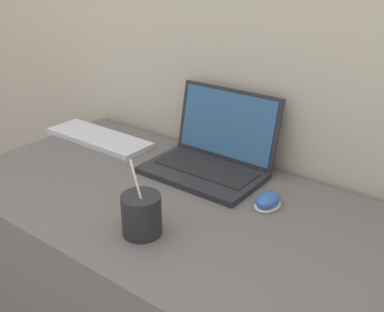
# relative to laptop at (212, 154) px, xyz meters

# --- Properties ---
(wall_back) EXTENTS (7.00, 0.04, 2.50)m
(wall_back) POSITION_rel_laptop_xyz_m (0.02, 0.17, 0.43)
(wall_back) COLOR #BCB299
(wall_back) RESTS_ON ground_plane
(desk) EXTENTS (1.41, 0.73, 0.76)m
(desk) POSITION_rel_laptop_xyz_m (0.02, -0.23, -0.44)
(desk) COLOR #5B5651
(desk) RESTS_ON ground_plane
(laptop) EXTENTS (0.39, 0.29, 0.26)m
(laptop) POSITION_rel_laptop_xyz_m (0.00, 0.00, 0.00)
(laptop) COLOR #232326
(laptop) RESTS_ON desk
(drink_cup) EXTENTS (0.10, 0.10, 0.22)m
(drink_cup) POSITION_rel_laptop_xyz_m (0.07, -0.42, -0.00)
(drink_cup) COLOR #232326
(drink_cup) RESTS_ON desk
(computer_mouse) EXTENTS (0.07, 0.10, 0.04)m
(computer_mouse) POSITION_rel_laptop_xyz_m (0.26, -0.09, -0.04)
(computer_mouse) COLOR white
(computer_mouse) RESTS_ON desk
(external_keyboard) EXTENTS (0.45, 0.15, 0.02)m
(external_keyboard) POSITION_rel_laptop_xyz_m (-0.50, -0.05, -0.05)
(external_keyboard) COLOR silver
(external_keyboard) RESTS_ON desk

